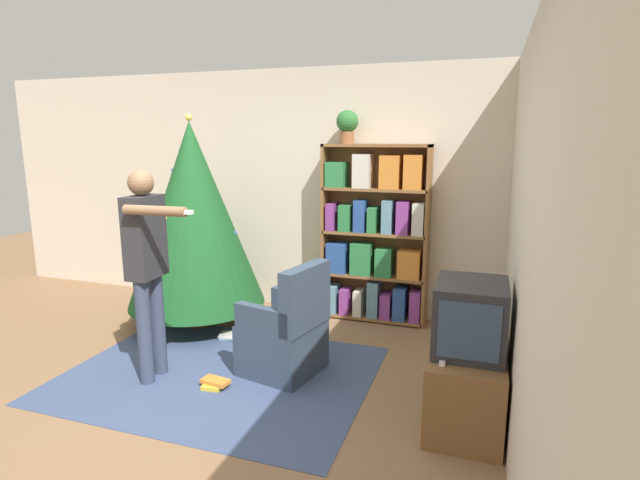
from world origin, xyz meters
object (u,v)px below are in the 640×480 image
Objects in this scene: bookshelf at (375,236)px; christmas_tree at (194,215)px; television at (470,317)px; standing_person at (147,258)px; potted_plant at (347,124)px; armchair at (286,335)px.

christmas_tree is (-1.69, -0.68, 0.23)m from bookshelf.
christmas_tree is (-2.69, 1.05, 0.37)m from television.
television is 2.38m from standing_person.
christmas_tree is at bearing 158.68° from television.
television is at bearing -52.90° from potted_plant.
armchair is at bearing 167.39° from television.
potted_plant reaches higher than christmas_tree.
christmas_tree is 1.78m from potted_plant.
christmas_tree is at bearing -157.99° from bookshelf.
bookshelf reaches higher than armchair.
bookshelf is 2.01m from television.
potted_plant is (1.05, 1.85, 1.03)m from standing_person.
television is 1.59× the size of potted_plant.
potted_plant reaches higher than armchair.
armchair is 1.23m from standing_person.
christmas_tree is 1.28× the size of standing_person.
christmas_tree is 2.29× the size of armchair.
potted_plant is at bearing -171.29° from armchair.
standing_person is (-2.37, -0.11, 0.23)m from television.
standing_person is at bearing -119.68° from potted_plant.
bookshelf is at bearing 22.01° from christmas_tree.
television is 2.92m from christmas_tree.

